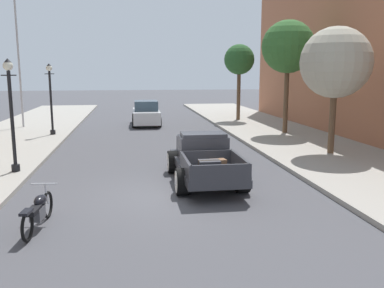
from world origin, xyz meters
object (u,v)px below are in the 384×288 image
(hotrod_truck_gunmetal, at_px, (203,158))
(street_lamp_far, at_px, (51,94))
(car_background_white, at_px, (146,114))
(motorcycle_parked, at_px, (38,210))
(street_tree_nearest, at_px, (336,63))
(street_tree_third, at_px, (239,60))
(street_lamp_near, at_px, (11,107))
(flagpole, at_px, (21,35))
(street_tree_second, at_px, (288,47))

(hotrod_truck_gunmetal, relative_size, street_lamp_far, 1.29)
(hotrod_truck_gunmetal, xyz_separation_m, car_background_white, (-1.33, 14.61, 0.01))
(motorcycle_parked, bearing_deg, street_tree_nearest, 32.55)
(street_lamp_far, relative_size, street_tree_third, 0.72)
(car_background_white, height_order, street_lamp_near, street_lamp_near)
(car_background_white, relative_size, street_tree_nearest, 0.82)
(car_background_white, relative_size, flagpole, 0.47)
(hotrod_truck_gunmetal, bearing_deg, street_lamp_near, 166.33)
(motorcycle_parked, height_order, street_tree_third, street_tree_third)
(street_lamp_near, height_order, street_tree_nearest, street_tree_nearest)
(hotrod_truck_gunmetal, distance_m, car_background_white, 14.67)
(street_lamp_near, bearing_deg, car_background_white, 69.05)
(street_tree_second, bearing_deg, street_tree_nearest, -92.47)
(street_lamp_near, relative_size, street_tree_nearest, 0.74)
(flagpole, relative_size, street_tree_nearest, 1.75)
(car_background_white, xyz_separation_m, street_lamp_near, (-5.01, -13.07, 1.62))
(motorcycle_parked, height_order, street_lamp_near, street_lamp_near)
(car_background_white, height_order, street_tree_nearest, street_tree_nearest)
(hotrod_truck_gunmetal, distance_m, motorcycle_parked, 5.83)
(hotrod_truck_gunmetal, height_order, motorcycle_parked, hotrod_truck_gunmetal)
(motorcycle_parked, distance_m, street_tree_nearest, 12.94)
(street_lamp_far, distance_m, flagpole, 5.38)
(motorcycle_parked, distance_m, street_lamp_far, 14.19)
(street_lamp_far, height_order, flagpole, flagpole)
(car_background_white, bearing_deg, street_lamp_far, -140.10)
(hotrod_truck_gunmetal, xyz_separation_m, street_tree_nearest, (6.03, 3.00, 3.16))
(flagpole, bearing_deg, street_tree_third, 7.26)
(street_tree_nearest, bearing_deg, car_background_white, 122.34)
(hotrod_truck_gunmetal, xyz_separation_m, street_tree_third, (5.30, 15.55, 3.59))
(hotrod_truck_gunmetal, distance_m, street_lamp_far, 12.26)
(motorcycle_parked, height_order, street_lamp_far, street_lamp_far)
(street_lamp_far, bearing_deg, street_tree_nearest, -29.61)
(street_lamp_far, xyz_separation_m, street_tree_third, (11.92, 5.36, 1.96))
(motorcycle_parked, xyz_separation_m, car_background_white, (3.16, 18.32, 0.33))
(hotrod_truck_gunmetal, bearing_deg, street_lamp_far, 123.01)
(flagpole, xyz_separation_m, street_tree_nearest, (14.83, -10.76, -1.86))
(car_background_white, distance_m, street_tree_third, 7.59)
(street_tree_third, bearing_deg, street_tree_second, -81.50)
(hotrod_truck_gunmetal, xyz_separation_m, street_lamp_near, (-6.33, 1.54, 1.63))
(motorcycle_parked, height_order, street_tree_second, street_tree_second)
(street_lamp_near, bearing_deg, flagpole, 101.42)
(street_lamp_near, xyz_separation_m, flagpole, (-2.47, 12.22, 3.39))
(hotrod_truck_gunmetal, relative_size, street_tree_second, 0.80)
(motorcycle_parked, xyz_separation_m, street_tree_third, (9.78, 19.26, 3.90))
(street_tree_second, height_order, street_tree_third, street_tree_second)
(car_background_white, distance_m, street_tree_nearest, 14.10)
(street_lamp_far, height_order, street_tree_second, street_tree_second)
(motorcycle_parked, bearing_deg, flagpole, 103.88)
(car_background_white, xyz_separation_m, street_tree_third, (6.63, 0.94, 3.58))
(street_tree_nearest, relative_size, street_tree_third, 0.99)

